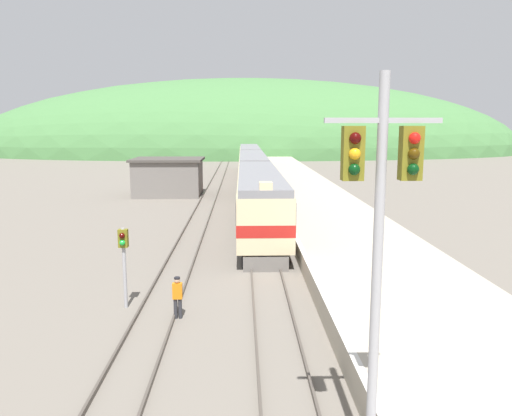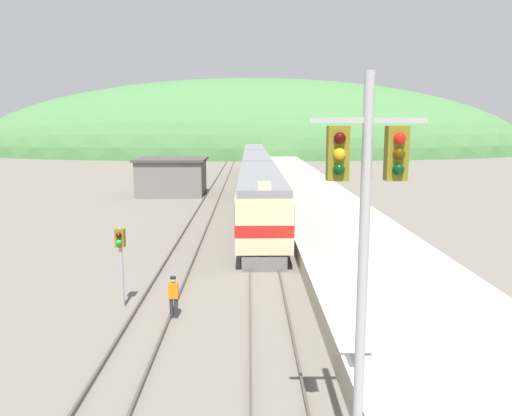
{
  "view_description": "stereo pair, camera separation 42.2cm",
  "coord_description": "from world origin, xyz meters",
  "px_view_note": "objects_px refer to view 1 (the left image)",
  "views": [
    {
      "loc": [
        -1.16,
        -5.45,
        7.15
      ],
      "look_at": [
        -0.35,
        23.16,
        2.4
      ],
      "focal_mm": 35.0,
      "sensor_mm": 36.0,
      "label": 1
    },
    {
      "loc": [
        -0.74,
        -5.46,
        7.15
      ],
      "look_at": [
        -0.35,
        23.16,
        2.4
      ],
      "focal_mm": 35.0,
      "sensor_mm": 36.0,
      "label": 2
    }
  ],
  "objects_px": {
    "carriage_second": "(253,171)",
    "signal_post_siding": "(124,251)",
    "track_worker": "(178,295)",
    "signal_mast_main": "(379,221)",
    "carriage_third": "(250,159)",
    "express_train_lead_car": "(259,199)"
  },
  "relations": [
    {
      "from": "carriage_second",
      "to": "signal_post_siding",
      "type": "xyz_separation_m",
      "value": [
        -5.79,
        -35.02,
        0.12
      ]
    },
    {
      "from": "track_worker",
      "to": "signal_post_siding",
      "type": "bearing_deg",
      "value": 152.15
    },
    {
      "from": "signal_mast_main",
      "to": "signal_post_siding",
      "type": "distance_m",
      "value": 12.49
    },
    {
      "from": "carriage_third",
      "to": "signal_post_siding",
      "type": "bearing_deg",
      "value": -95.97
    },
    {
      "from": "carriage_second",
      "to": "signal_mast_main",
      "type": "distance_m",
      "value": 44.86
    },
    {
      "from": "signal_mast_main",
      "to": "track_worker",
      "type": "xyz_separation_m",
      "value": [
        -5.05,
        8.54,
        -4.45
      ]
    },
    {
      "from": "carriage_third",
      "to": "signal_mast_main",
      "type": "bearing_deg",
      "value": -88.71
    },
    {
      "from": "signal_mast_main",
      "to": "signal_post_siding",
      "type": "bearing_deg",
      "value": 126.78
    },
    {
      "from": "signal_mast_main",
      "to": "signal_post_siding",
      "type": "xyz_separation_m",
      "value": [
        -7.25,
        9.71,
        -3.02
      ]
    },
    {
      "from": "express_train_lead_car",
      "to": "signal_mast_main",
      "type": "bearing_deg",
      "value": -86.5
    },
    {
      "from": "carriage_second",
      "to": "track_worker",
      "type": "height_order",
      "value": "carriage_second"
    },
    {
      "from": "carriage_second",
      "to": "signal_post_siding",
      "type": "height_order",
      "value": "carriage_second"
    },
    {
      "from": "carriage_third",
      "to": "signal_mast_main",
      "type": "relative_size",
      "value": 2.39
    },
    {
      "from": "signal_mast_main",
      "to": "track_worker",
      "type": "distance_m",
      "value": 10.87
    },
    {
      "from": "carriage_third",
      "to": "signal_mast_main",
      "type": "distance_m",
      "value": 65.18
    },
    {
      "from": "signal_post_siding",
      "to": "carriage_third",
      "type": "bearing_deg",
      "value": 84.03
    },
    {
      "from": "carriage_third",
      "to": "signal_post_siding",
      "type": "height_order",
      "value": "carriage_third"
    },
    {
      "from": "express_train_lead_car",
      "to": "signal_post_siding",
      "type": "xyz_separation_m",
      "value": [
        -5.79,
        -14.29,
        0.11
      ]
    },
    {
      "from": "express_train_lead_car",
      "to": "track_worker",
      "type": "height_order",
      "value": "express_train_lead_car"
    },
    {
      "from": "carriage_third",
      "to": "signal_mast_main",
      "type": "xyz_separation_m",
      "value": [
        1.47,
        -65.08,
        3.14
      ]
    },
    {
      "from": "signal_mast_main",
      "to": "track_worker",
      "type": "bearing_deg",
      "value": 120.6
    },
    {
      "from": "carriage_second",
      "to": "track_worker",
      "type": "relative_size",
      "value": 12.15
    }
  ]
}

